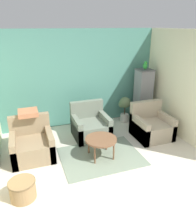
{
  "coord_description": "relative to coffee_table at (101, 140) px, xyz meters",
  "views": [
    {
      "loc": [
        -1.48,
        -2.65,
        2.68
      ],
      "look_at": [
        0.0,
        1.51,
        0.91
      ],
      "focal_mm": 35.0,
      "sensor_mm": 36.0,
      "label": 1
    }
  ],
  "objects": [
    {
      "name": "area_rug",
      "position": [
        0.0,
        -0.0,
        -0.39
      ],
      "size": [
        1.72,
        1.3,
        0.01
      ],
      "color": "gray",
      "rests_on": "ground_plane"
    },
    {
      "name": "armchair_right",
      "position": [
        1.52,
        0.44,
        -0.12
      ],
      "size": [
        0.86,
        0.84,
        0.86
      ],
      "color": "tan",
      "rests_on": "ground_plane"
    },
    {
      "name": "birdcage",
      "position": [
        1.83,
        1.44,
        0.35
      ],
      "size": [
        0.5,
        0.5,
        1.53
      ],
      "color": "#555559",
      "rests_on": "ground_plane"
    },
    {
      "name": "armchair_middle",
      "position": [
        0.07,
        0.97,
        -0.12
      ],
      "size": [
        0.86,
        0.84,
        0.86
      ],
      "color": "slate",
      "rests_on": "ground_plane"
    },
    {
      "name": "ground_plane",
      "position": [
        0.06,
        -1.16,
        -0.4
      ],
      "size": [
        20.0,
        20.0,
        0.0
      ],
      "primitive_type": "plane",
      "color": "beige",
      "rests_on": "ground"
    },
    {
      "name": "wall_right",
      "position": [
        2.23,
        0.35,
        0.9
      ],
      "size": [
        0.06,
        3.02,
        2.6
      ],
      "color": "beige",
      "rests_on": "ground_plane"
    },
    {
      "name": "throw_pillow",
      "position": [
        -1.39,
        0.81,
        0.51
      ],
      "size": [
        0.41,
        0.41,
        0.1
      ],
      "color": "#B2704C",
      "rests_on": "armchair_left"
    },
    {
      "name": "potted_plant",
      "position": [
        1.29,
        1.5,
        0.08
      ],
      "size": [
        0.35,
        0.32,
        0.76
      ],
      "color": "beige",
      "rests_on": "ground_plane"
    },
    {
      "name": "coffee_table",
      "position": [
        0.0,
        0.0,
        0.0
      ],
      "size": [
        0.67,
        0.67,
        0.44
      ],
      "color": "brown",
      "rests_on": "ground_plane"
    },
    {
      "name": "parrot",
      "position": [
        1.83,
        1.45,
        1.23
      ],
      "size": [
        0.11,
        0.19,
        0.23
      ],
      "color": "green",
      "rests_on": "birdcage"
    },
    {
      "name": "wicker_basket",
      "position": [
        -1.63,
        -0.72,
        -0.23
      ],
      "size": [
        0.44,
        0.44,
        0.33
      ],
      "color": "#A37F51",
      "rests_on": "ground_plane"
    },
    {
      "name": "armchair_left",
      "position": [
        -1.39,
        0.5,
        -0.12
      ],
      "size": [
        0.86,
        0.84,
        0.86
      ],
      "color": "#8E7A5B",
      "rests_on": "ground_plane"
    },
    {
      "name": "wall_back_accent",
      "position": [
        0.06,
        1.89,
        0.9
      ],
      "size": [
        4.41,
        0.06,
        2.6
      ],
      "color": "#4C897A",
      "rests_on": "ground_plane"
    }
  ]
}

